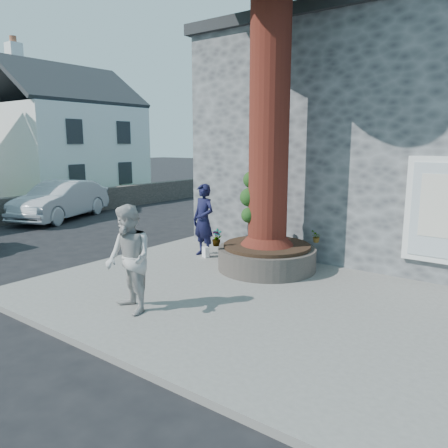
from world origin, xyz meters
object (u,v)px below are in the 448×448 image
Objects in this scene: man at (204,220)px; woman at (129,260)px; planter at (267,257)px; a_board_sign at (42,208)px; car_silver at (61,200)px.

woman reaches higher than man.
planter is 2.08m from man.
man is 1.90× the size of a_board_sign.
car_silver is at bearing 50.71° from a_board_sign.
planter is 2.30× the size of a_board_sign.
car_silver reaches higher than a_board_sign.
a_board_sign is at bearing 176.10° from planter.
man is 8.92m from a_board_sign.
woman is at bearing -98.09° from planter.
a_board_sign is (-10.32, 4.48, -0.58)m from woman.
car_silver is (-8.62, 1.39, -0.30)m from man.
man is 1.00× the size of woman.
woman reaches higher than car_silver.
planter is at bearing 100.47° from woman.
woman reaches higher than a_board_sign.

